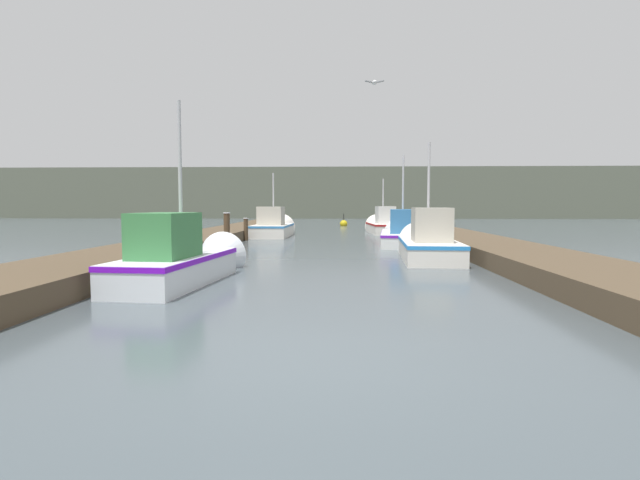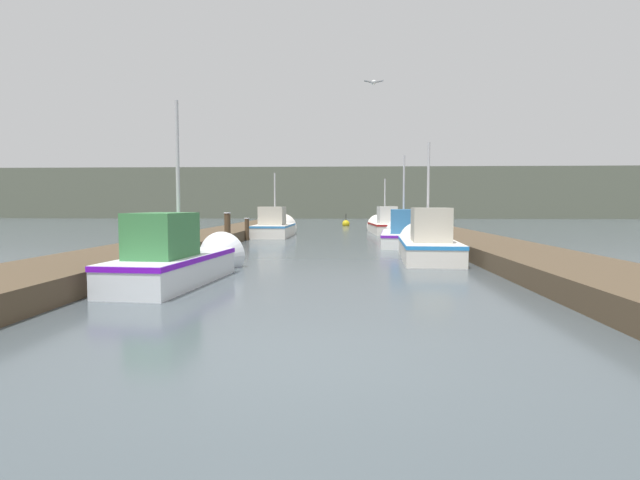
{
  "view_description": "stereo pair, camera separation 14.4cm",
  "coord_description": "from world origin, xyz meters",
  "px_view_note": "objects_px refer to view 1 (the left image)",
  "views": [
    {
      "loc": [
        0.37,
        -5.15,
        1.66
      ],
      "look_at": [
        -0.35,
        12.3,
        0.42
      ],
      "focal_mm": 28.0,
      "sensor_mm": 36.0,
      "label": 1
    },
    {
      "loc": [
        0.51,
        -5.14,
        1.66
      ],
      "look_at": [
        -0.35,
        12.3,
        0.42
      ],
      "focal_mm": 28.0,
      "sensor_mm": 36.0,
      "label": 2
    }
  ],
  "objects_px": {
    "mooring_piling_2": "(411,222)",
    "fishing_boat_4": "(382,225)",
    "fishing_boat_0": "(186,259)",
    "mooring_piling_1": "(227,229)",
    "fishing_boat_1": "(427,243)",
    "seagull_lead": "(375,82)",
    "fishing_boat_2": "(402,234)",
    "mooring_piling_0": "(246,229)",
    "fishing_boat_3": "(275,227)",
    "channel_buoy": "(344,224)"
  },
  "relations": [
    {
      "from": "fishing_boat_0",
      "to": "mooring_piling_0",
      "type": "distance_m",
      "value": 12.36
    },
    {
      "from": "fishing_boat_0",
      "to": "fishing_boat_3",
      "type": "distance_m",
      "value": 15.74
    },
    {
      "from": "fishing_boat_0",
      "to": "mooring_piling_1",
      "type": "height_order",
      "value": "fishing_boat_0"
    },
    {
      "from": "fishing_boat_1",
      "to": "fishing_boat_3",
      "type": "distance_m",
      "value": 12.32
    },
    {
      "from": "mooring_piling_2",
      "to": "fishing_boat_4",
      "type": "bearing_deg",
      "value": 135.82
    },
    {
      "from": "fishing_boat_0",
      "to": "fishing_boat_4",
      "type": "distance_m",
      "value": 19.9
    },
    {
      "from": "mooring_piling_1",
      "to": "mooring_piling_0",
      "type": "bearing_deg",
      "value": 86.74
    },
    {
      "from": "mooring_piling_2",
      "to": "seagull_lead",
      "type": "height_order",
      "value": "seagull_lead"
    },
    {
      "from": "seagull_lead",
      "to": "mooring_piling_0",
      "type": "bearing_deg",
      "value": 120.58
    },
    {
      "from": "fishing_boat_3",
      "to": "seagull_lead",
      "type": "distance_m",
      "value": 13.45
    },
    {
      "from": "fishing_boat_4",
      "to": "channel_buoy",
      "type": "distance_m",
      "value": 9.68
    },
    {
      "from": "fishing_boat_4",
      "to": "channel_buoy",
      "type": "height_order",
      "value": "fishing_boat_4"
    },
    {
      "from": "mooring_piling_0",
      "to": "seagull_lead",
      "type": "height_order",
      "value": "seagull_lead"
    },
    {
      "from": "fishing_boat_3",
      "to": "fishing_boat_4",
      "type": "bearing_deg",
      "value": 29.76
    },
    {
      "from": "fishing_boat_0",
      "to": "fishing_boat_1",
      "type": "bearing_deg",
      "value": 45.42
    },
    {
      "from": "fishing_boat_3",
      "to": "fishing_boat_4",
      "type": "xyz_separation_m",
      "value": [
        5.99,
        3.28,
        -0.02
      ]
    },
    {
      "from": "seagull_lead",
      "to": "mooring_piling_1",
      "type": "bearing_deg",
      "value": 134.44
    },
    {
      "from": "fishing_boat_1",
      "to": "fishing_boat_2",
      "type": "distance_m",
      "value": 5.37
    },
    {
      "from": "fishing_boat_2",
      "to": "channel_buoy",
      "type": "height_order",
      "value": "fishing_boat_2"
    },
    {
      "from": "mooring_piling_1",
      "to": "fishing_boat_4",
      "type": "bearing_deg",
      "value": 54.24
    },
    {
      "from": "fishing_boat_0",
      "to": "seagull_lead",
      "type": "bearing_deg",
      "value": 47.77
    },
    {
      "from": "fishing_boat_3",
      "to": "fishing_boat_2",
      "type": "bearing_deg",
      "value": -39.66
    },
    {
      "from": "fishing_boat_1",
      "to": "mooring_piling_0",
      "type": "height_order",
      "value": "fishing_boat_1"
    },
    {
      "from": "fishing_boat_0",
      "to": "fishing_boat_2",
      "type": "distance_m",
      "value": 12.06
    },
    {
      "from": "fishing_boat_1",
      "to": "fishing_boat_3",
      "type": "relative_size",
      "value": 1.02
    },
    {
      "from": "mooring_piling_0",
      "to": "channel_buoy",
      "type": "xyz_separation_m",
      "value": [
        4.66,
        16.11,
        -0.36
      ]
    },
    {
      "from": "fishing_boat_1",
      "to": "mooring_piling_0",
      "type": "bearing_deg",
      "value": 138.12
    },
    {
      "from": "fishing_boat_4",
      "to": "mooring_piling_2",
      "type": "bearing_deg",
      "value": -47.8
    },
    {
      "from": "fishing_boat_1",
      "to": "mooring_piling_0",
      "type": "relative_size",
      "value": 5.23
    },
    {
      "from": "fishing_boat_3",
      "to": "channel_buoy",
      "type": "bearing_deg",
      "value": 74.56
    },
    {
      "from": "fishing_boat_1",
      "to": "channel_buoy",
      "type": "xyz_separation_m",
      "value": [
        -2.46,
        23.33,
        -0.29
      ]
    },
    {
      "from": "mooring_piling_0",
      "to": "fishing_boat_4",
      "type": "bearing_deg",
      "value": 44.18
    },
    {
      "from": "fishing_boat_2",
      "to": "fishing_boat_3",
      "type": "bearing_deg",
      "value": 145.0
    },
    {
      "from": "fishing_boat_0",
      "to": "mooring_piling_1",
      "type": "relative_size",
      "value": 3.74
    },
    {
      "from": "mooring_piling_2",
      "to": "seagull_lead",
      "type": "bearing_deg",
      "value": -102.42
    },
    {
      "from": "fishing_boat_1",
      "to": "channel_buoy",
      "type": "distance_m",
      "value": 23.46
    },
    {
      "from": "fishing_boat_2",
      "to": "channel_buoy",
      "type": "relative_size",
      "value": 5.29
    },
    {
      "from": "fishing_boat_1",
      "to": "seagull_lead",
      "type": "xyz_separation_m",
      "value": [
        -1.76,
        -1.16,
        4.7
      ]
    },
    {
      "from": "fishing_boat_3",
      "to": "channel_buoy",
      "type": "distance_m",
      "value": 13.24
    },
    {
      "from": "fishing_boat_2",
      "to": "channel_buoy",
      "type": "xyz_separation_m",
      "value": [
        -2.36,
        17.96,
        -0.26
      ]
    },
    {
      "from": "fishing_boat_4",
      "to": "mooring_piling_2",
      "type": "distance_m",
      "value": 2.07
    },
    {
      "from": "fishing_boat_3",
      "to": "mooring_piling_2",
      "type": "height_order",
      "value": "fishing_boat_3"
    },
    {
      "from": "fishing_boat_2",
      "to": "mooring_piling_0",
      "type": "relative_size",
      "value": 5.51
    },
    {
      "from": "mooring_piling_1",
      "to": "channel_buoy",
      "type": "distance_m",
      "value": 19.83
    },
    {
      "from": "mooring_piling_0",
      "to": "channel_buoy",
      "type": "height_order",
      "value": "mooring_piling_0"
    },
    {
      "from": "fishing_boat_1",
      "to": "channel_buoy",
      "type": "bearing_deg",
      "value": 99.56
    },
    {
      "from": "fishing_boat_4",
      "to": "mooring_piling_0",
      "type": "xyz_separation_m",
      "value": [
        -6.89,
        -6.69,
        0.07
      ]
    },
    {
      "from": "fishing_boat_0",
      "to": "fishing_boat_2",
      "type": "xyz_separation_m",
      "value": [
        5.99,
        10.47,
        -0.05
      ]
    },
    {
      "from": "fishing_boat_3",
      "to": "mooring_piling_2",
      "type": "relative_size",
      "value": 3.87
    },
    {
      "from": "channel_buoy",
      "to": "seagull_lead",
      "type": "height_order",
      "value": "seagull_lead"
    }
  ]
}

